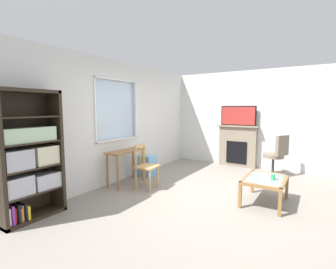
% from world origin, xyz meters
% --- Properties ---
extents(ground, '(6.49, 5.49, 0.02)m').
position_xyz_m(ground, '(0.00, 0.00, -0.01)').
color(ground, gray).
extents(wall_back_with_window, '(5.49, 0.15, 2.65)m').
position_xyz_m(wall_back_with_window, '(0.02, 2.24, 1.30)').
color(wall_back_with_window, silver).
rests_on(wall_back_with_window, ground).
extents(wall_right, '(0.12, 4.69, 2.65)m').
position_xyz_m(wall_right, '(2.80, 0.00, 1.32)').
color(wall_right, silver).
rests_on(wall_right, ground).
extents(bookshelf, '(0.90, 0.38, 1.90)m').
position_xyz_m(bookshelf, '(-2.21, 2.00, 0.88)').
color(bookshelf, '#2D2319').
rests_on(bookshelf, ground).
extents(desk_under_window, '(0.90, 0.38, 0.74)m').
position_xyz_m(desk_under_window, '(-0.23, 1.89, 0.59)').
color(desk_under_window, olive).
rests_on(desk_under_window, ground).
extents(wooden_chair, '(0.47, 0.45, 0.90)m').
position_xyz_m(wooden_chair, '(-0.22, 1.38, 0.46)').
color(wooden_chair, tan).
rests_on(wooden_chair, ground).
extents(plastic_drawer_unit, '(0.35, 0.40, 0.49)m').
position_xyz_m(plastic_drawer_unit, '(0.56, 1.94, 0.25)').
color(plastic_drawer_unit, '#72ADDB').
rests_on(plastic_drawer_unit, ground).
extents(fireplace, '(0.26, 1.12, 1.15)m').
position_xyz_m(fireplace, '(2.65, 0.33, 0.58)').
color(fireplace, gray).
rests_on(fireplace, ground).
extents(tv, '(0.06, 0.95, 0.54)m').
position_xyz_m(tv, '(2.63, 0.33, 1.42)').
color(tv, black).
rests_on(tv, fireplace).
extents(office_chair, '(0.60, 0.62, 1.00)m').
position_xyz_m(office_chair, '(2.16, -0.75, 0.55)').
color(office_chair, '#7A6B5B').
rests_on(office_chair, ground).
extents(coffee_table, '(0.92, 0.65, 0.44)m').
position_xyz_m(coffee_table, '(0.24, -0.84, 0.38)').
color(coffee_table, '#8C9E99').
rests_on(coffee_table, ground).
extents(sippy_cup, '(0.07, 0.07, 0.09)m').
position_xyz_m(sippy_cup, '(0.22, -0.97, 0.49)').
color(sippy_cup, '#33B770').
rests_on(sippy_cup, coffee_table).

